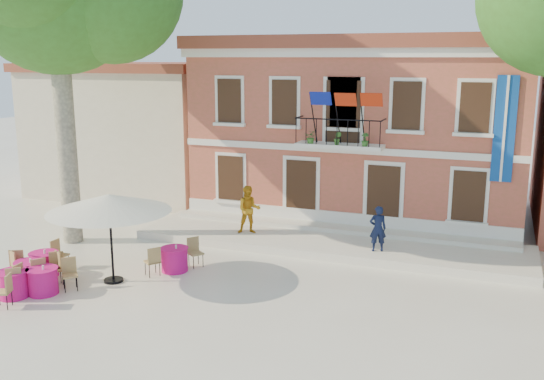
{
  "coord_description": "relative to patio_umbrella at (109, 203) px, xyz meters",
  "views": [
    {
      "loc": [
        7.53,
        -15.87,
        6.68
      ],
      "look_at": [
        0.14,
        3.5,
        2.12
      ],
      "focal_mm": 40.0,
      "sensor_mm": 36.0,
      "label": 1
    }
  ],
  "objects": [
    {
      "name": "cafe_table_3",
      "position": [
        -2.26,
        -0.38,
        -2.02
      ],
      "size": [
        1.87,
        1.63,
        0.95
      ],
      "color": "#BF125F",
      "rests_on": "ground"
    },
    {
      "name": "terrace",
      "position": [
        5.18,
        5.74,
        -2.3
      ],
      "size": [
        14.0,
        3.4,
        0.3
      ],
      "primitive_type": "cube",
      "color": "silver",
      "rests_on": "ground"
    },
    {
      "name": "ground",
      "position": [
        3.18,
        1.34,
        -2.45
      ],
      "size": [
        90.0,
        90.0,
        0.0
      ],
      "primitive_type": "plane",
      "color": "beige",
      "rests_on": "ground"
    },
    {
      "name": "cafe_table_1",
      "position": [
        -1.92,
        -2.04,
        -2.02
      ],
      "size": [
        1.72,
        1.86,
        0.95
      ],
      "color": "#BF125F",
      "rests_on": "ground"
    },
    {
      "name": "cafe_table_0",
      "position": [
        -2.09,
        -1.19,
        -2.02
      ],
      "size": [
        1.86,
        1.71,
        0.95
      ],
      "color": "#BF125F",
      "rests_on": "ground"
    },
    {
      "name": "pedestrian_orange",
      "position": [
        2.22,
        5.33,
        -1.26
      ],
      "size": [
        1.07,
        0.97,
        1.78
      ],
      "primitive_type": "imported",
      "rotation": [
        0.0,
        0.0,
        0.42
      ],
      "color": "orange",
      "rests_on": "terrace"
    },
    {
      "name": "pedestrian_navy",
      "position": [
        7.07,
        4.91,
        -1.37
      ],
      "size": [
        0.66,
        0.55,
        1.56
      ],
      "primitive_type": "imported",
      "rotation": [
        0.0,
        0.0,
        3.51
      ],
      "color": "#0F1633",
      "rests_on": "terrace"
    },
    {
      "name": "cafe_table_4",
      "position": [
        1.27,
        1.49,
        -2.03
      ],
      "size": [
        1.46,
        1.8,
        0.95
      ],
      "color": "#BF125F",
      "rests_on": "ground"
    },
    {
      "name": "main_building",
      "position": [
        5.18,
        11.33,
        1.33
      ],
      "size": [
        13.5,
        9.59,
        7.5
      ],
      "color": "#C15245",
      "rests_on": "ground"
    },
    {
      "name": "neighbor_west",
      "position": [
        -6.32,
        12.34,
        0.77
      ],
      "size": [
        9.4,
        9.4,
        6.4
      ],
      "color": "beige",
      "rests_on": "ground"
    },
    {
      "name": "cafe_table_2",
      "position": [
        -1.3,
        -1.55,
        -2.03
      ],
      "size": [
        1.68,
        1.63,
        0.95
      ],
      "color": "#BF125F",
      "rests_on": "ground"
    },
    {
      "name": "patio_umbrella",
      "position": [
        0.0,
        0.0,
        0.0
      ],
      "size": [
        3.67,
        3.67,
        2.73
      ],
      "color": "black",
      "rests_on": "ground"
    }
  ]
}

